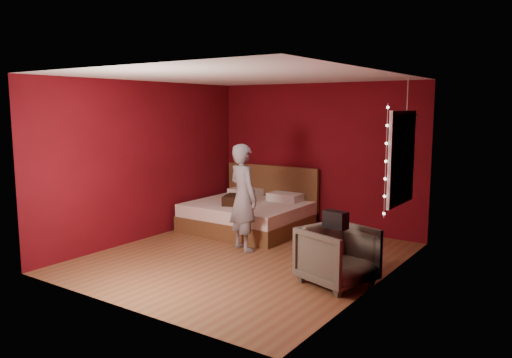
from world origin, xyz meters
The scene contains 10 objects.
floor centered at (0.00, 0.00, 0.00)m, with size 4.50×4.50×0.00m, color brown.
room_walls centered at (0.00, 0.00, 1.68)m, with size 4.04×4.54×2.62m.
window centered at (1.97, 0.90, 1.50)m, with size 0.05×0.97×1.27m.
fairy_lights centered at (1.94, 0.37, 1.50)m, with size 0.04×0.04×1.45m.
bed centered at (-0.92, 1.45, 0.28)m, with size 1.98×1.68×1.09m.
person centered at (-0.25, 0.32, 0.82)m, with size 0.60×0.39×1.63m, color gray.
armchair centered at (1.60, -0.25, 0.36)m, with size 0.78×0.80×0.73m, color #555243.
handbag centered at (1.60, -0.33, 0.83)m, with size 0.29×0.15×0.21m, color black.
throw_pillow centered at (-0.96, 1.15, 0.58)m, with size 0.46×0.46×0.16m, color black.
hanging_plant centered at (1.81, 1.53, 1.89)m, with size 0.45×0.43×0.91m.
Camera 1 is at (4.13, -5.72, 2.18)m, focal length 35.00 mm.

